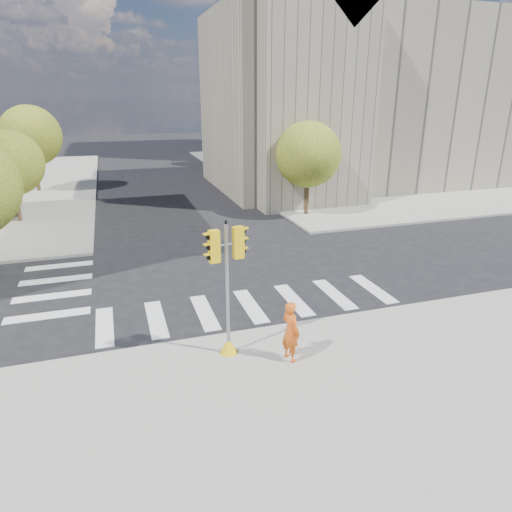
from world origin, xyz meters
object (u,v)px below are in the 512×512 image
(lamp_near, at_px, (292,140))
(lamp_far, at_px, (239,127))
(photographer, at_px, (291,331))
(traffic_signal, at_px, (228,300))

(lamp_near, xyz_separation_m, lamp_far, (0.00, 14.00, 0.00))
(lamp_near, xyz_separation_m, photographer, (-8.12, -20.16, -3.48))
(lamp_near, bearing_deg, traffic_signal, -117.00)
(lamp_near, height_order, photographer, lamp_near)
(photographer, bearing_deg, traffic_signal, 42.97)
(photographer, bearing_deg, lamp_far, -31.56)
(lamp_far, xyz_separation_m, photographer, (-8.12, -34.16, -3.48))
(lamp_near, bearing_deg, lamp_far, 90.00)
(lamp_near, distance_m, lamp_far, 14.00)
(traffic_signal, bearing_deg, lamp_near, 52.17)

